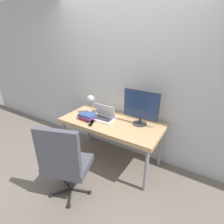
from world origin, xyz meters
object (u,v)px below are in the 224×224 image
at_px(desk_lamp, 91,100).
at_px(book_stack, 87,116).
at_px(laptop, 104,116).
at_px(monitor, 141,107).
at_px(office_chair, 64,161).

xyz_separation_m(desk_lamp, book_stack, (0.07, -0.21, -0.19)).
relative_size(laptop, book_stack, 1.29).
height_order(laptop, monitor, monitor).
xyz_separation_m(laptop, monitor, (0.56, 0.14, 0.23)).
bearing_deg(laptop, office_chair, -87.11).
distance_m(desk_lamp, book_stack, 0.29).
xyz_separation_m(office_chair, book_stack, (-0.27, 0.78, 0.21)).
height_order(laptop, book_stack, laptop).
height_order(monitor, book_stack, monitor).
bearing_deg(book_stack, laptop, 33.18).
bearing_deg(book_stack, monitor, 20.28).
height_order(desk_lamp, book_stack, desk_lamp).
relative_size(laptop, monitor, 0.66).
xyz_separation_m(laptop, book_stack, (-0.22, -0.14, 0.00)).
relative_size(laptop, office_chair, 0.33).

